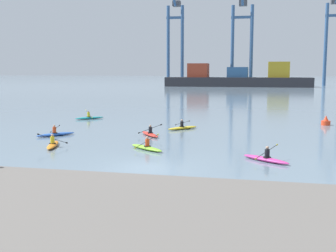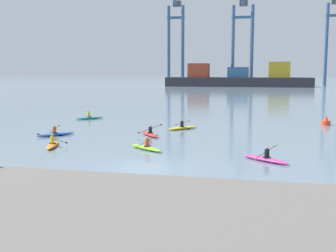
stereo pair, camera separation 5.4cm
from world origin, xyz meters
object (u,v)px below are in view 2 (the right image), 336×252
gantry_crane_west (176,33)px  kayak_blue (56,134)px  gantry_crane_west_mid (243,33)px  kayak_lime (146,147)px  container_barge (238,79)px  kayak_red (150,134)px  kayak_magenta (266,159)px  kayak_teal (90,118)px  kayak_yellow (183,127)px  channel_buoy (326,122)px  gantry_crane_east_mid (336,30)px  kayak_orange (53,144)px

gantry_crane_west → kayak_blue: bearing=-82.8°
gantry_crane_west_mid → kayak_lime: bearing=-89.8°
container_barge → kayak_red: size_ratio=15.82×
gantry_crane_west_mid → gantry_crane_west: bearing=173.6°
kayak_magenta → kayak_lime: 8.39m
kayak_magenta → kayak_teal: (-19.58, 19.00, 0.00)m
kayak_lime → kayak_blue: 10.23m
kayak_yellow → kayak_teal: (-11.96, 6.07, 0.00)m
channel_buoy → kayak_red: (-15.50, -10.83, -0.19)m
kayak_teal → kayak_yellow: bearing=-26.9°
container_barge → kayak_magenta: (9.18, -121.98, -2.55)m
container_barge → kayak_magenta: 122.35m
gantry_crane_west → channel_buoy: gantry_crane_west is taller
kayak_blue → kayak_teal: size_ratio=1.05×
gantry_crane_west → kayak_yellow: gantry_crane_west is taller
kayak_lime → kayak_blue: (-9.22, 4.43, -0.00)m
gantry_crane_east_mid → channel_buoy: bearing=-98.5°
gantry_crane_east_mid → kayak_red: gantry_crane_east_mid is taller
kayak_orange → gantry_crane_east_mid: bearing=74.1°
channel_buoy → kayak_orange: bearing=-140.3°
kayak_blue → gantry_crane_west_mid: bearing=86.0°
gantry_crane_east_mid → channel_buoy: 120.40m
kayak_yellow → kayak_teal: size_ratio=1.04×
gantry_crane_west → kayak_teal: gantry_crane_west is taller
kayak_red → kayak_lime: kayak_lime is taller
channel_buoy → kayak_blue: size_ratio=0.33×
kayak_magenta → kayak_yellow: kayak_magenta is taller
kayak_red → kayak_lime: size_ratio=1.02×
kayak_lime → kayak_blue: kayak_blue is taller
gantry_crane_west_mid → kayak_orange: size_ratio=10.36×
kayak_yellow → channel_buoy: bearing=24.8°
gantry_crane_east_mid → kayak_magenta: size_ratio=13.59×
gantry_crane_west → kayak_magenta: gantry_crane_west is taller
kayak_red → kayak_orange: (-5.51, -6.61, -0.00)m
gantry_crane_west_mid → kayak_blue: 125.64m
channel_buoy → kayak_lime: 22.11m
container_barge → kayak_red: bearing=-90.2°
gantry_crane_east_mid → kayak_magenta: bearing=-99.7°
kayak_lime → channel_buoy: bearing=50.5°
kayak_blue → gantry_crane_east_mid: bearing=72.6°
gantry_crane_east_mid → kayak_blue: 137.79m
channel_buoy → kayak_orange: 27.31m
gantry_crane_west → kayak_lime: 134.98m
kayak_blue → gantry_crane_west: bearing=97.2°
container_barge → gantry_crane_east_mid: size_ratio=1.19×
kayak_magenta → kayak_blue: 18.53m
kayak_orange → kayak_lime: 6.96m
channel_buoy → kayak_teal: bearing=-179.6°
container_barge → channel_buoy: (15.12, -102.80, -2.36)m
kayak_magenta → kayak_red: kayak_magenta is taller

